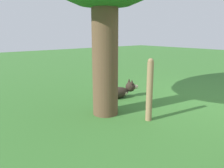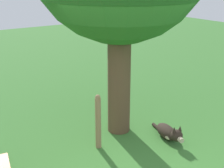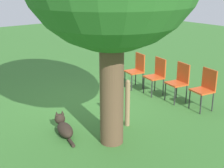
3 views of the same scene
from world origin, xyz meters
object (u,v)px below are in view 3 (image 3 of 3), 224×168
object	(u,v)px
red_chair_1	(157,74)
red_chair_3	(205,87)
dog	(64,127)
red_chair_2	(179,80)
fence_post	(127,103)
red_chair_0	(137,68)

from	to	relation	value
red_chair_1	red_chair_3	size ratio (longest dim) A/B	1.00
red_chair_1	red_chair_3	xyz separation A→B (m)	(-0.11, 1.43, 0.00)
dog	red_chair_2	world-z (taller)	red_chair_2
fence_post	red_chair_3	distance (m)	2.04
fence_post	red_chair_1	world-z (taller)	fence_post
red_chair_1	red_chair_2	bearing A→B (deg)	105.22
red_chair_1	dog	bearing A→B (deg)	19.82
red_chair_0	red_chair_3	bearing A→B (deg)	105.22
red_chair_0	red_chair_1	bearing A→B (deg)	105.22
red_chair_1	fence_post	bearing A→B (deg)	38.52
fence_post	red_chair_1	xyz separation A→B (m)	(-1.87, -0.99, 0.06)
fence_post	red_chair_3	xyz separation A→B (m)	(-1.99, 0.45, 0.06)
fence_post	red_chair_1	bearing A→B (deg)	-152.13
red_chair_2	red_chair_3	world-z (taller)	same
red_chair_1	red_chair_2	size ratio (longest dim) A/B	1.00
red_chair_0	red_chair_3	xyz separation A→B (m)	(-0.17, 2.15, 0.00)
red_chair_2	red_chair_3	size ratio (longest dim) A/B	1.00
fence_post	red_chair_0	distance (m)	2.49
red_chair_2	red_chair_1	bearing A→B (deg)	-74.78
red_chair_1	red_chair_3	world-z (taller)	same
red_chair_1	red_chair_2	distance (m)	0.72
dog	red_chair_1	xyz separation A→B (m)	(-3.10, -0.50, 0.42)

